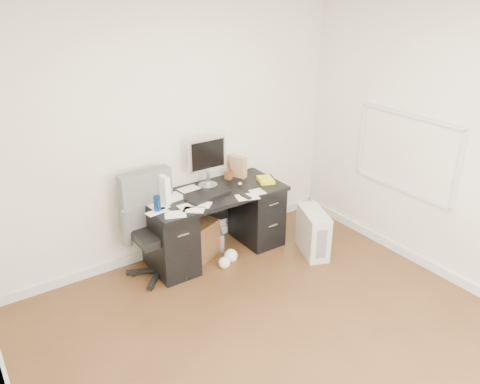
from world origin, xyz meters
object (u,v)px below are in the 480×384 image
at_px(keyboard, 208,196).
at_px(wicker_basket, 193,239).
at_px(office_chair, 156,227).
at_px(lcd_monitor, 207,162).
at_px(desk, 215,221).
at_px(pc_tower, 313,232).

bearing_deg(keyboard, wicker_basket, 113.56).
bearing_deg(office_chair, lcd_monitor, 11.86).
xyz_separation_m(desk, keyboard, (-0.13, -0.08, 0.36)).
distance_m(keyboard, pc_tower, 1.25).
bearing_deg(office_chair, pc_tower, -22.31).
distance_m(keyboard, wicker_basket, 0.59).
height_order(lcd_monitor, keyboard, lcd_monitor).
bearing_deg(desk, lcd_monitor, 84.04).
xyz_separation_m(lcd_monitor, pc_tower, (0.88, -0.76, -0.77)).
relative_size(desk, keyboard, 3.12).
height_order(desk, keyboard, keyboard).
distance_m(desk, pc_tower, 1.08).
bearing_deg(lcd_monitor, desk, -95.46).
bearing_deg(desk, pc_tower, -33.62).
xyz_separation_m(desk, lcd_monitor, (0.02, 0.17, 0.63)).
xyz_separation_m(office_chair, pc_tower, (1.59, -0.59, -0.29)).
bearing_deg(desk, office_chair, -179.31).
distance_m(lcd_monitor, office_chair, 0.88).
bearing_deg(wicker_basket, desk, -20.15).
xyz_separation_m(lcd_monitor, keyboard, (-0.15, -0.25, -0.26)).
xyz_separation_m(lcd_monitor, wicker_basket, (-0.25, -0.08, -0.81)).
relative_size(desk, office_chair, 1.39).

